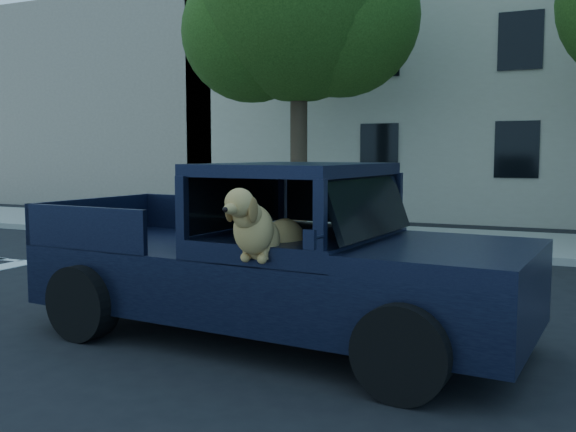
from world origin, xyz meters
name	(u,v)px	position (x,y,z in m)	size (l,w,h in m)	color
ground	(282,363)	(0.00, 0.00, 0.00)	(120.00, 120.00, 0.00)	black
far_sidewalk	(451,241)	(0.00, 9.20, 0.07)	(60.00, 4.00, 0.15)	gray
lane_stripes	(522,308)	(2.00, 3.40, 0.01)	(21.60, 0.14, 0.01)	silver
street_tree_left	(300,10)	(-3.97, 9.62, 5.71)	(6.00, 5.20, 8.60)	#332619
building_left	(126,108)	(-15.00, 16.50, 4.00)	(12.00, 6.00, 8.00)	tan
pickup_truck	(267,280)	(-0.53, 0.73, 0.67)	(5.71, 3.06, 1.99)	black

